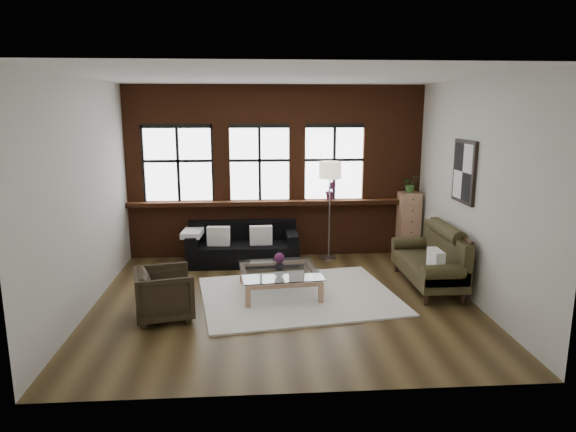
{
  "coord_description": "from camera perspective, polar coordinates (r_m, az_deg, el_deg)",
  "views": [
    {
      "loc": [
        -0.45,
        -7.12,
        2.8
      ],
      "look_at": [
        0.1,
        0.6,
        1.15
      ],
      "focal_mm": 32.0,
      "sensor_mm": 36.0,
      "label": 1
    }
  ],
  "objects": [
    {
      "name": "ceiling",
      "position": [
        7.14,
        -0.48,
        15.26
      ],
      "size": [
        5.5,
        5.5,
        0.0
      ],
      "primitive_type": "plane",
      "rotation": [
        3.14,
        0.0,
        0.0
      ],
      "color": "white",
      "rests_on": "ground"
    },
    {
      "name": "floor",
      "position": [
        7.66,
        -0.43,
        -9.4
      ],
      "size": [
        5.5,
        5.5,
        0.0
      ],
      "primitive_type": "plane",
      "color": "#3D2C16",
      "rests_on": "ground"
    },
    {
      "name": "brick_backwall",
      "position": [
        9.64,
        -1.37,
        4.88
      ],
      "size": [
        5.5,
        0.12,
        3.2
      ],
      "primitive_type": null,
      "color": "#502512",
      "rests_on": "floor"
    },
    {
      "name": "wall_poster",
      "position": [
        8.12,
        19.0,
        4.67
      ],
      "size": [
        0.05,
        0.74,
        0.94
      ],
      "primitive_type": null,
      "color": "black",
      "rests_on": "wall_right"
    },
    {
      "name": "coffee_table",
      "position": [
        7.88,
        -0.97,
        -7.33
      ],
      "size": [
        1.28,
        1.28,
        0.39
      ],
      "primitive_type": null,
      "rotation": [
        0.0,
        0.0,
        0.1
      ],
      "color": "tan",
      "rests_on": "shag_rug"
    },
    {
      "name": "armchair",
      "position": [
        7.14,
        -13.56,
        -8.42
      ],
      "size": [
        0.91,
        0.89,
        0.69
      ],
      "primitive_type": "imported",
      "rotation": [
        0.0,
        0.0,
        1.81
      ],
      "color": "black",
      "rests_on": "floor"
    },
    {
      "name": "pillow_a",
      "position": [
        9.21,
        -7.72,
        -2.22
      ],
      "size": [
        0.41,
        0.17,
        0.34
      ],
      "primitive_type": "cube",
      "rotation": [
        0.0,
        0.0,
        -0.08
      ],
      "color": "white",
      "rests_on": "dark_sofa"
    },
    {
      "name": "floor_lamp",
      "position": [
        9.48,
        4.63,
        0.99
      ],
      "size": [
        0.4,
        0.4,
        1.98
      ],
      "primitive_type": null,
      "color": "#A5A5A8",
      "rests_on": "floor"
    },
    {
      "name": "sill_ledge",
      "position": [
        9.64,
        -1.33,
        1.51
      ],
      "size": [
        5.5,
        0.3,
        0.08
      ],
      "primitive_type": "cube",
      "color": "#502512",
      "rests_on": "brick_backwall"
    },
    {
      "name": "drawer_chest",
      "position": [
        9.99,
        13.23,
        -0.92
      ],
      "size": [
        0.38,
        0.38,
        1.23
      ],
      "primitive_type": "cube",
      "color": "tan",
      "rests_on": "floor"
    },
    {
      "name": "window_right",
      "position": [
        9.75,
        5.12,
        5.8
      ],
      "size": [
        1.38,
        0.1,
        1.5
      ],
      "primitive_type": null,
      "color": "black",
      "rests_on": "brick_backwall"
    },
    {
      "name": "wall_back",
      "position": [
        9.7,
        -1.39,
        4.93
      ],
      "size": [
        5.5,
        0.0,
        5.5
      ],
      "primitive_type": "plane",
      "rotation": [
        1.57,
        0.0,
        0.0
      ],
      "color": "beige",
      "rests_on": "ground"
    },
    {
      "name": "pillow_b",
      "position": [
        9.2,
        -3.02,
        -2.16
      ],
      "size": [
        0.41,
        0.16,
        0.34
      ],
      "primitive_type": "cube",
      "rotation": [
        0.0,
        0.0,
        0.04
      ],
      "color": "white",
      "rests_on": "dark_sofa"
    },
    {
      "name": "sill_plant",
      "position": [
        9.67,
        4.77,
        2.82
      ],
      "size": [
        0.23,
        0.2,
        0.36
      ],
      "primitive_type": "imported",
      "rotation": [
        0.0,
        0.0,
        -0.24
      ],
      "color": "#561D46",
      "rests_on": "sill_ledge"
    },
    {
      "name": "dark_sofa",
      "position": [
        9.34,
        -5.05,
        -3.16
      ],
      "size": [
        1.98,
        0.8,
        0.72
      ],
      "primitive_type": null,
      "color": "black",
      "rests_on": "floor"
    },
    {
      "name": "vintage_settee",
      "position": [
        8.38,
        15.29,
        -4.47
      ],
      "size": [
        0.8,
        1.79,
        0.96
      ],
      "primitive_type": null,
      "color": "#332D17",
      "rests_on": "floor"
    },
    {
      "name": "shag_rug",
      "position": [
        7.81,
        1.18,
        -8.84
      ],
      "size": [
        3.14,
        2.63,
        0.03
      ],
      "primitive_type": "cube",
      "rotation": [
        0.0,
        0.0,
        0.15
      ],
      "color": "silver",
      "rests_on": "floor"
    },
    {
      "name": "flowers",
      "position": [
        7.76,
        -0.98,
        -4.68
      ],
      "size": [
        0.16,
        0.16,
        0.16
      ],
      "primitive_type": "sphere",
      "color": "#561D46",
      "rests_on": "vase"
    },
    {
      "name": "wall_left",
      "position": [
        7.57,
        -21.71,
        2.07
      ],
      "size": [
        0.0,
        5.0,
        5.0
      ],
      "primitive_type": "plane",
      "rotation": [
        1.57,
        0.0,
        1.57
      ],
      "color": "beige",
      "rests_on": "ground"
    },
    {
      "name": "pillow_settee",
      "position": [
        7.83,
        16.09,
        -4.84
      ],
      "size": [
        0.15,
        0.38,
        0.34
      ],
      "primitive_type": "cube",
      "rotation": [
        0.0,
        0.0,
        0.02
      ],
      "color": "white",
      "rests_on": "vintage_settee"
    },
    {
      "name": "window_mid",
      "position": [
        9.62,
        -3.18,
        5.76
      ],
      "size": [
        1.38,
        0.1,
        1.5
      ],
      "primitive_type": null,
      "color": "black",
      "rests_on": "brick_backwall"
    },
    {
      "name": "wall_right",
      "position": [
        7.89,
        19.92,
        2.58
      ],
      "size": [
        0.0,
        5.0,
        5.0
      ],
      "primitive_type": "plane",
      "rotation": [
        1.57,
        0.0,
        -1.57
      ],
      "color": "beige",
      "rests_on": "ground"
    },
    {
      "name": "wall_front",
      "position": [
        4.79,
        1.44,
        -2.45
      ],
      "size": [
        5.5,
        0.0,
        5.5
      ],
      "primitive_type": "plane",
      "rotation": [
        -1.57,
        0.0,
        0.0
      ],
      "color": "beige",
      "rests_on": "ground"
    },
    {
      "name": "potted_plant_top",
      "position": [
        9.85,
        13.45,
        3.49
      ],
      "size": [
        0.34,
        0.31,
        0.32
      ],
      "primitive_type": "imported",
      "rotation": [
        0.0,
        0.0,
        0.21
      ],
      "color": "#2D5923",
      "rests_on": "drawer_chest"
    },
    {
      "name": "vase",
      "position": [
        7.79,
        -0.97,
        -5.45
      ],
      "size": [
        0.19,
        0.19,
        0.15
      ],
      "primitive_type": "imported",
      "rotation": [
        0.0,
        0.0,
        -0.36
      ],
      "color": "#B2B2B2",
      "rests_on": "coffee_table"
    },
    {
      "name": "window_left",
      "position": [
        9.72,
        -12.1,
        5.57
      ],
      "size": [
        1.38,
        0.1,
        1.5
      ],
      "primitive_type": null,
      "color": "black",
      "rests_on": "brick_backwall"
    }
  ]
}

